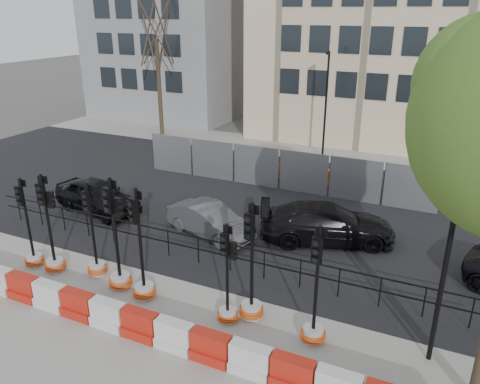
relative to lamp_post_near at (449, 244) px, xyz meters
The scene contains 22 objects.
ground 8.18m from the lamp_post_near, behind, with size 120.00×120.00×0.00m, color #51514C.
sidewalk_near 8.53m from the lamp_post_near, 161.70° to the right, with size 40.00×6.00×0.02m, color gray.
road 11.09m from the lamp_post_near, 134.93° to the left, with size 40.00×14.00×0.03m, color black.
sidewalk_far 18.42m from the lamp_post_near, 114.42° to the left, with size 40.00×4.00×0.02m, color gray.
building_grey 31.35m from the lamp_post_near, 133.69° to the left, with size 11.00×9.06×14.00m.
kerb_railing 8.10m from the lamp_post_near, 167.09° to the left, with size 18.00×0.04×1.00m.
heras_fencing 13.01m from the lamp_post_near, 126.06° to the left, with size 14.33×1.72×2.00m.
lamp_post_far 17.01m from the lamp_post_near, 114.30° to the left, with size 0.12×0.56×6.00m.
lamp_post_near is the anchor object (origin of this frame).
tree_bare_far 24.71m from the lamp_post_near, 139.11° to the left, with size 2.00×2.00×9.00m.
barrier_row 8.34m from the lamp_post_near, 163.09° to the right, with size 16.75×0.50×0.80m.
traffic_signal_a 12.75m from the lamp_post_near, behind, with size 0.62×0.62×3.15m.
traffic_signal_b 11.82m from the lamp_post_near, behind, with size 0.67×0.67×3.40m.
traffic_signal_c 10.49m from the lamp_post_near, behind, with size 0.63×0.63×3.20m.
traffic_signal_d 9.28m from the lamp_post_near, behind, with size 0.72×0.72×3.65m.
traffic_signal_e 8.40m from the lamp_post_near, behind, with size 0.70×0.70×3.53m.
traffic_signal_f 5.82m from the lamp_post_near, behind, with size 0.59×0.59×2.98m.
traffic_signal_g 5.32m from the lamp_post_near, behind, with size 0.69×0.69×3.50m.
traffic_signal_h 3.82m from the lamp_post_near, 169.13° to the right, with size 0.66×0.66×3.34m.
car_a 14.34m from the lamp_post_near, 164.39° to the left, with size 4.36×2.34×1.41m, color black.
car_b 9.39m from the lamp_post_near, 155.03° to the left, with size 3.91×2.29×1.22m, color #4C4C51.
car_c 7.01m from the lamp_post_near, 127.65° to the left, with size 5.34×3.62×1.44m, color black.
Camera 1 is at (7.15, -10.90, 8.10)m, focal length 35.00 mm.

